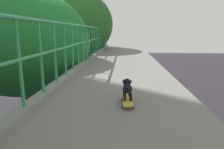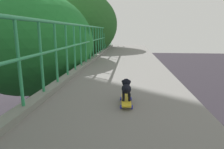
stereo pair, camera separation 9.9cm
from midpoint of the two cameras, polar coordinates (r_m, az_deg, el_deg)
The scene contains 5 objects.
city_bus at distance 24.46m, azimuth -17.92°, elevation 1.00°, with size 2.63×10.28×3.08m.
roadside_tree_mid at distance 7.85m, azimuth -24.57°, elevation 8.15°, with size 4.72×4.72×7.92m.
roadside_tree_far at distance 12.47m, azimuth -12.47°, elevation 14.06°, with size 5.22×5.22×8.96m.
toy_skateboard at distance 2.91m, azimuth 3.55°, elevation -7.59°, with size 0.19×0.52×0.08m.
small_dog at distance 2.90m, azimuth 3.57°, elevation -3.80°, with size 0.15×0.37×0.28m.
Camera 1 is at (1.06, 0.51, 6.46)m, focal length 31.02 mm.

